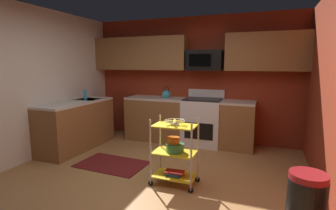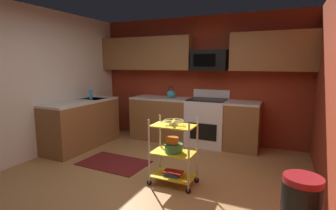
# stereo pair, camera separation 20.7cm
# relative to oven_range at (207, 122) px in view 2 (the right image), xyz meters

# --- Properties ---
(floor) EXTENTS (4.40, 4.80, 0.04)m
(floor) POSITION_rel_oven_range_xyz_m (-0.32, -2.10, -0.50)
(floor) COLOR #A87542
(floor) RESTS_ON ground
(wall_back) EXTENTS (4.52, 0.06, 2.60)m
(wall_back) POSITION_rel_oven_range_xyz_m (-0.32, 0.33, 0.82)
(wall_back) COLOR maroon
(wall_back) RESTS_ON ground
(wall_left) EXTENTS (0.06, 4.80, 2.60)m
(wall_left) POSITION_rel_oven_range_xyz_m (-2.55, -2.10, 0.82)
(wall_left) COLOR silver
(wall_left) RESTS_ON ground
(counter_run) EXTENTS (3.53, 2.23, 0.92)m
(counter_run) POSITION_rel_oven_range_xyz_m (-1.05, -0.43, -0.01)
(counter_run) COLOR brown
(counter_run) RESTS_ON ground
(oven_range) EXTENTS (0.76, 0.65, 1.10)m
(oven_range) POSITION_rel_oven_range_xyz_m (0.00, 0.00, 0.00)
(oven_range) COLOR white
(oven_range) RESTS_ON ground
(upper_cabinets) EXTENTS (4.40, 0.33, 0.70)m
(upper_cabinets) POSITION_rel_oven_range_xyz_m (-0.39, 0.13, 1.37)
(upper_cabinets) COLOR brown
(microwave) EXTENTS (0.70, 0.39, 0.40)m
(microwave) POSITION_rel_oven_range_xyz_m (-0.00, 0.10, 1.22)
(microwave) COLOR black
(rolling_cart) EXTENTS (0.63, 0.36, 0.91)m
(rolling_cart) POSITION_rel_oven_range_xyz_m (0.07, -1.90, -0.03)
(rolling_cart) COLOR silver
(rolling_cart) RESTS_ON ground
(fruit_bowl) EXTENTS (0.27, 0.27, 0.07)m
(fruit_bowl) POSITION_rel_oven_range_xyz_m (0.07, -1.90, 0.40)
(fruit_bowl) COLOR silver
(fruit_bowl) RESTS_ON rolling_cart
(mixing_bowl_large) EXTENTS (0.25, 0.25, 0.11)m
(mixing_bowl_large) POSITION_rel_oven_range_xyz_m (0.08, -1.90, 0.04)
(mixing_bowl_large) COLOR #387F4C
(mixing_bowl_large) RESTS_ON rolling_cart
(mixing_bowl_small) EXTENTS (0.18, 0.18, 0.08)m
(mixing_bowl_small) POSITION_rel_oven_range_xyz_m (0.05, -1.88, 0.14)
(mixing_bowl_small) COLOR orange
(mixing_bowl_small) RESTS_ON rolling_cart
(book_stack) EXTENTS (0.27, 0.19, 0.05)m
(book_stack) POSITION_rel_oven_range_xyz_m (0.07, -1.90, -0.32)
(book_stack) COLOR #1E4C8C
(book_stack) RESTS_ON rolling_cart
(kettle) EXTENTS (0.21, 0.18, 0.26)m
(kettle) POSITION_rel_oven_range_xyz_m (-0.79, -0.00, 0.52)
(kettle) COLOR teal
(kettle) RESTS_ON counter_run
(dish_soap_bottle) EXTENTS (0.06, 0.06, 0.20)m
(dish_soap_bottle) POSITION_rel_oven_range_xyz_m (-2.19, -0.87, 0.54)
(dish_soap_bottle) COLOR #2D8CBF
(dish_soap_bottle) RESTS_ON counter_run
(floor_rug) EXTENTS (1.13, 0.75, 0.01)m
(floor_rug) POSITION_rel_oven_range_xyz_m (-1.12, -1.61, -0.47)
(floor_rug) COLOR maroon
(floor_rug) RESTS_ON ground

